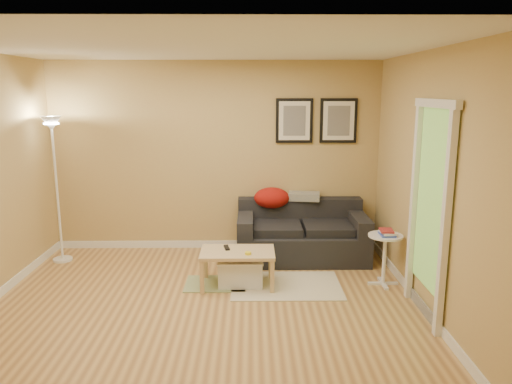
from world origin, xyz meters
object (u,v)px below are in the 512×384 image
sofa (302,231)px  side_table (384,260)px  book_stack (387,232)px  floor_lamp (57,194)px  coffee_table (238,268)px  storage_bin (241,272)px

sofa → side_table: size_ratio=2.84×
book_stack → floor_lamp: 4.13m
book_stack → floor_lamp: bearing=172.7°
coffee_table → book_stack: bearing=-19.0°
sofa → coffee_table: size_ratio=2.03×
storage_bin → floor_lamp: 2.62m
side_table → floor_lamp: bearing=168.0°
coffee_table → book_stack: size_ratio=3.94×
sofa → storage_bin: size_ratio=3.28×
storage_bin → book_stack: bearing=-0.9°
coffee_table → floor_lamp: floor_lamp is taller
sofa → book_stack: (0.87, -0.93, 0.26)m
storage_bin → book_stack: book_stack is taller
coffee_table → floor_lamp: (-2.34, 0.87, 0.69)m
side_table → book_stack: 0.33m
storage_bin → side_table: size_ratio=0.87×
sofa → coffee_table: bearing=-131.7°
book_stack → floor_lamp: size_ratio=0.11×
coffee_table → book_stack: 1.75m
side_table → coffee_table: bearing=-179.4°
coffee_table → storage_bin: bearing=21.3°
coffee_table → storage_bin: coffee_table is taller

